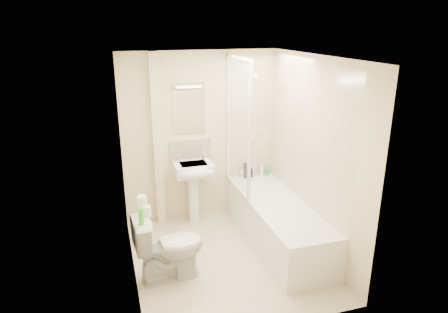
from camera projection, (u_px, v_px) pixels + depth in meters
name	position (u px, v px, depth m)	size (l,w,h in m)	color
floor	(227.00, 258.00, 4.89)	(2.50, 2.50, 0.00)	beige
wall_back	(201.00, 137.00, 5.64)	(2.20, 0.02, 2.40)	beige
wall_left	(127.00, 176.00, 4.20)	(0.02, 2.50, 2.40)	beige
wall_right	(314.00, 157.00, 4.81)	(0.02, 2.50, 2.40)	beige
ceiling	(227.00, 57.00, 4.12)	(2.20, 2.50, 0.02)	white
tile_back	(251.00, 118.00, 5.76)	(0.70, 0.01, 1.75)	beige
tile_right	(306.00, 135.00, 4.91)	(0.01, 2.10, 1.75)	beige
pipe_boxing	(157.00, 142.00, 5.41)	(0.12, 0.12, 2.40)	beige
splashback	(190.00, 150.00, 5.64)	(0.60, 0.01, 0.30)	beige
mirror	(189.00, 112.00, 5.46)	(0.46, 0.01, 0.60)	white
strip_light	(189.00, 85.00, 5.33)	(0.42, 0.07, 0.07)	silver
bathtub	(277.00, 221.00, 5.18)	(0.70, 2.10, 0.55)	white
shower_screen	(238.00, 126.00, 5.26)	(0.04, 0.92, 1.80)	white
shower_fixture	(252.00, 111.00, 5.68)	(0.10, 0.16, 0.99)	white
pedestal_sink	(194.00, 176.00, 5.53)	(0.53, 0.48, 1.02)	white
bottle_white_a	(242.00, 174.00, 5.91)	(0.05, 0.05, 0.13)	silver
bottle_black_b	(245.00, 170.00, 5.91)	(0.07, 0.07, 0.23)	black
bottle_blue	(252.00, 173.00, 5.95)	(0.05, 0.05, 0.13)	#12154F
bottle_cream	(253.00, 170.00, 5.95)	(0.06, 0.06, 0.19)	beige
bottle_white_b	(262.00, 171.00, 5.99)	(0.05, 0.05, 0.16)	white
bottle_green	(267.00, 172.00, 6.02)	(0.07, 0.07, 0.10)	green
toilet	(169.00, 247.00, 4.41)	(0.79, 0.49, 0.77)	white
toilet_roll_lower	(146.00, 211.00, 4.26)	(0.10, 0.10, 0.11)	white
toilet_roll_upper	(142.00, 201.00, 4.26)	(0.10, 0.10, 0.11)	white
green_bottle	(141.00, 216.00, 4.06)	(0.05, 0.05, 0.18)	green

